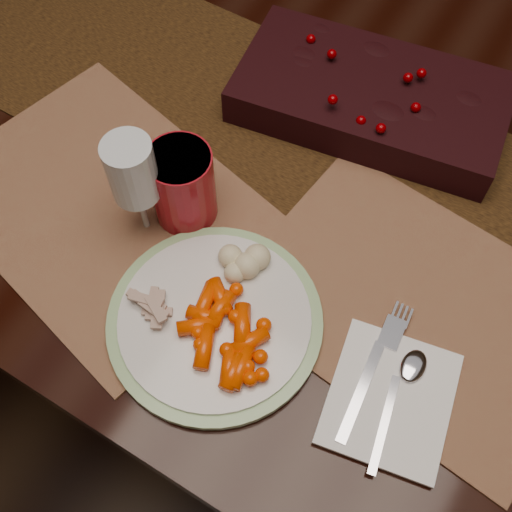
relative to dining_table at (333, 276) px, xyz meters
The scene contains 15 objects.
floor 0.38m from the dining_table, ahead, with size 5.00×5.00×0.00m, color black.
dining_table is the anchor object (origin of this frame).
table_runner 0.38m from the dining_table, 147.66° to the right, with size 1.72×0.35×0.00m, color black.
centerpiece 0.42m from the dining_table, 109.04° to the left, with size 0.38×0.19×0.08m, color black, non-canonical shape.
placemat_main 0.45m from the dining_table, 47.76° to the right, with size 0.40×0.29×0.00m, color #8E674A.
placemat_second 0.52m from the dining_table, 134.63° to the right, with size 0.43×0.32×0.00m, color #946648.
dinner_plate 0.51m from the dining_table, 96.23° to the right, with size 0.26×0.26×0.01m, color silver.
baby_carrots 0.52m from the dining_table, 91.95° to the right, with size 0.11×0.09×0.02m, color #E73E00, non-canonical shape.
mashed_potatoes 0.48m from the dining_table, 99.57° to the right, with size 0.07×0.06×0.04m, color tan, non-canonical shape.
turkey_shreds 0.55m from the dining_table, 106.06° to the right, with size 0.06×0.05×0.01m, color tan, non-canonical shape.
napkin 0.52m from the dining_table, 58.31° to the right, with size 0.14×0.16×0.01m, color white.
fork 0.51m from the dining_table, 62.18° to the right, with size 0.02×0.16×0.00m, color white, non-canonical shape.
spoon 0.53m from the dining_table, 58.03° to the right, with size 0.03×0.14×0.00m, color silver, non-canonical shape.
red_cup 0.51m from the dining_table, 126.86° to the right, with size 0.08×0.08×0.11m, color maroon.
wine_glass 0.56m from the dining_table, 126.56° to the right, with size 0.06×0.06×0.16m, color #A4B1BB, non-canonical shape.
Camera 1 is at (0.17, -0.56, 1.47)m, focal length 45.00 mm.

